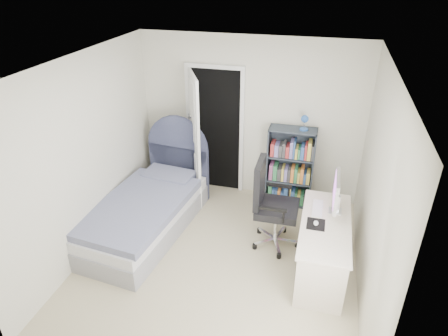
% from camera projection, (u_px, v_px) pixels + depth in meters
% --- Properties ---
extents(room_shell, '(3.50, 3.70, 2.60)m').
position_uv_depth(room_shell, '(219.00, 175.00, 4.54)').
color(room_shell, tan).
rests_on(room_shell, ground).
extents(door, '(0.92, 0.75, 2.06)m').
position_uv_depth(door, '(202.00, 134.00, 6.12)').
color(door, black).
rests_on(door, ground).
extents(bed, '(1.26, 2.29, 1.35)m').
position_uv_depth(bed, '(148.00, 209.00, 5.60)').
color(bed, gray).
rests_on(bed, ground).
extents(nightstand, '(0.40, 0.40, 0.58)m').
position_uv_depth(nightstand, '(180.00, 169.00, 6.51)').
color(nightstand, tan).
rests_on(nightstand, ground).
extents(floor_lamp, '(0.19, 0.19, 1.36)m').
position_uv_depth(floor_lamp, '(192.00, 161.00, 6.38)').
color(floor_lamp, silver).
rests_on(floor_lamp, ground).
extents(bookcase, '(0.70, 0.30, 1.48)m').
position_uv_depth(bookcase, '(290.00, 170.00, 6.07)').
color(bookcase, '#323A44').
rests_on(bookcase, ground).
extents(desk, '(0.57, 1.43, 1.17)m').
position_uv_depth(desk, '(323.00, 244.00, 4.80)').
color(desk, beige).
rests_on(desk, ground).
extents(office_chair, '(0.62, 0.63, 1.22)m').
position_uv_depth(office_chair, '(270.00, 200.00, 5.13)').
color(office_chair, silver).
rests_on(office_chair, ground).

